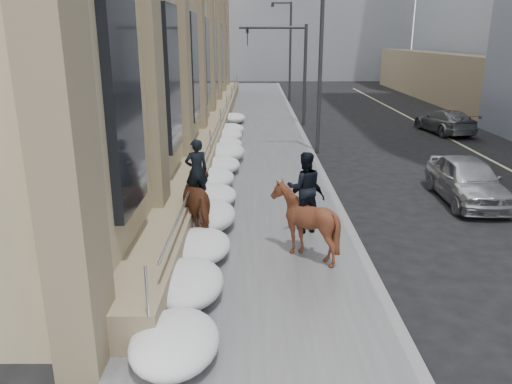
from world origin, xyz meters
TOP-DOWN VIEW (x-y plane):
  - ground at (0.00, 0.00)m, footprint 140.00×140.00m
  - sidewalk at (0.00, 10.00)m, footprint 5.00×80.00m
  - curb at (2.62, 10.00)m, footprint 0.24×80.00m
  - bg_building_far at (-6.00, 72.00)m, footprint 24.00×12.00m
  - streetlight_mid at (2.74, 14.00)m, footprint 1.71×0.24m
  - streetlight_far at (2.74, 34.00)m, footprint 1.71×0.24m
  - traffic_signal at (2.07, 22.00)m, footprint 4.10×0.22m
  - snow_bank at (-1.42, 8.11)m, footprint 1.70×18.10m
  - mounted_horse_left at (-1.47, 3.59)m, footprint 1.72×2.37m
  - mounted_horse_right at (1.12, 2.13)m, footprint 1.59×1.75m
  - pedestrian at (1.34, 3.73)m, footprint 1.14×0.70m
  - car_silver at (6.98, 6.70)m, footprint 1.93×4.46m
  - car_grey at (10.76, 19.11)m, footprint 2.56×4.84m

SIDE VIEW (x-z plane):
  - ground at x=0.00m, z-range 0.00..0.00m
  - sidewalk at x=0.00m, z-range 0.00..0.12m
  - curb at x=2.62m, z-range 0.00..0.12m
  - snow_bank at x=-1.42m, z-range 0.09..0.85m
  - car_grey at x=10.76m, z-range 0.00..1.34m
  - car_silver at x=6.98m, z-range 0.00..1.50m
  - pedestrian at x=1.34m, z-range 0.12..1.94m
  - mounted_horse_left at x=-1.47m, z-range -0.18..2.40m
  - mounted_horse_right at x=1.12m, z-range -0.12..2.45m
  - traffic_signal at x=2.07m, z-range 1.00..7.00m
  - streetlight_mid at x=2.74m, z-range 0.58..8.58m
  - streetlight_far at x=2.74m, z-range 0.58..8.58m
  - bg_building_far at x=-6.00m, z-range 0.00..20.00m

